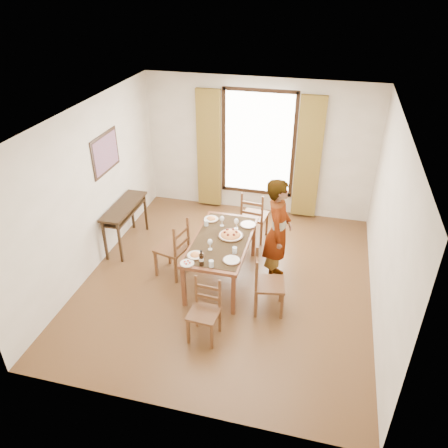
% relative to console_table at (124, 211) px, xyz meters
% --- Properties ---
extents(ground, '(5.00, 5.00, 0.00)m').
position_rel_console_table_xyz_m(ground, '(2.03, -0.60, -0.68)').
color(ground, '#483116').
rests_on(ground, ground).
extents(room_shell, '(4.60, 5.10, 2.74)m').
position_rel_console_table_xyz_m(room_shell, '(2.03, -0.47, 0.86)').
color(room_shell, silver).
rests_on(room_shell, ground).
extents(console_table, '(0.38, 1.20, 0.80)m').
position_rel_console_table_xyz_m(console_table, '(0.00, 0.00, 0.00)').
color(console_table, black).
rests_on(console_table, ground).
extents(dining_table, '(0.87, 1.67, 0.76)m').
position_rel_console_table_xyz_m(dining_table, '(1.92, -0.58, 0.00)').
color(dining_table, brown).
rests_on(dining_table, ground).
extents(chair_west, '(0.55, 0.55, 1.02)m').
position_rel_console_table_xyz_m(chair_west, '(1.14, -0.64, -0.21)').
color(chair_west, brown).
rests_on(chair_west, ground).
extents(chair_north, '(0.49, 0.49, 1.00)m').
position_rel_console_table_xyz_m(chair_north, '(2.20, 0.72, -0.22)').
color(chair_north, brown).
rests_on(chair_north, ground).
extents(chair_south, '(0.42, 0.42, 0.89)m').
position_rel_console_table_xyz_m(chair_south, '(2.02, -1.88, -0.27)').
color(chair_south, brown).
rests_on(chair_south, ground).
extents(chair_east, '(0.50, 0.50, 0.97)m').
position_rel_console_table_xyz_m(chair_east, '(2.74, -1.14, -0.23)').
color(chair_east, brown).
rests_on(chair_east, ground).
extents(man, '(0.65, 0.43, 1.77)m').
position_rel_console_table_xyz_m(man, '(2.76, -0.36, 0.20)').
color(man, gray).
rests_on(man, ground).
extents(plate_sw, '(0.27, 0.27, 0.05)m').
position_rel_console_table_xyz_m(plate_sw, '(1.66, -1.11, 0.10)').
color(plate_sw, silver).
rests_on(plate_sw, dining_table).
extents(plate_se, '(0.27, 0.27, 0.05)m').
position_rel_console_table_xyz_m(plate_se, '(2.20, -1.10, 0.10)').
color(plate_se, silver).
rests_on(plate_se, dining_table).
extents(plate_nw, '(0.27, 0.27, 0.05)m').
position_rel_console_table_xyz_m(plate_nw, '(1.60, -0.04, 0.10)').
color(plate_nw, silver).
rests_on(plate_nw, dining_table).
extents(plate_ne, '(0.27, 0.27, 0.05)m').
position_rel_console_table_xyz_m(plate_ne, '(2.23, -0.06, 0.10)').
color(plate_ne, silver).
rests_on(plate_ne, dining_table).
extents(pasta_platter, '(0.40, 0.40, 0.10)m').
position_rel_console_table_xyz_m(pasta_platter, '(2.04, -0.46, 0.12)').
color(pasta_platter, '#BC3F18').
rests_on(pasta_platter, dining_table).
extents(caprese_plate, '(0.20, 0.20, 0.04)m').
position_rel_console_table_xyz_m(caprese_plate, '(1.61, -1.33, 0.09)').
color(caprese_plate, silver).
rests_on(caprese_plate, dining_table).
extents(wine_glass_a, '(0.08, 0.08, 0.18)m').
position_rel_console_table_xyz_m(wine_glass_a, '(1.83, -0.90, 0.16)').
color(wine_glass_a, white).
rests_on(wine_glass_a, dining_table).
extents(wine_glass_b, '(0.08, 0.08, 0.18)m').
position_rel_console_table_xyz_m(wine_glass_b, '(2.07, -0.22, 0.16)').
color(wine_glass_b, white).
rests_on(wine_glass_b, dining_table).
extents(wine_glass_c, '(0.08, 0.08, 0.18)m').
position_rel_console_table_xyz_m(wine_glass_c, '(1.83, -0.19, 0.16)').
color(wine_glass_c, white).
rests_on(wine_glass_c, dining_table).
extents(tumbler_a, '(0.07, 0.07, 0.10)m').
position_rel_console_table_xyz_m(tumbler_a, '(2.20, -0.90, 0.12)').
color(tumbler_a, silver).
rests_on(tumbler_a, dining_table).
extents(tumbler_b, '(0.07, 0.07, 0.10)m').
position_rel_console_table_xyz_m(tumbler_b, '(1.58, -0.25, 0.12)').
color(tumbler_b, silver).
rests_on(tumbler_b, dining_table).
extents(tumbler_c, '(0.07, 0.07, 0.10)m').
position_rel_console_table_xyz_m(tumbler_c, '(1.96, -1.31, 0.12)').
color(tumbler_c, silver).
rests_on(tumbler_c, dining_table).
extents(wine_bottle, '(0.07, 0.07, 0.25)m').
position_rel_console_table_xyz_m(wine_bottle, '(1.81, -1.31, 0.20)').
color(wine_bottle, black).
rests_on(wine_bottle, dining_table).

